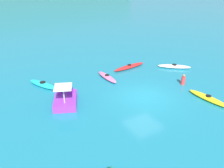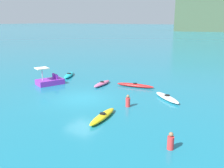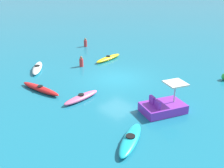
{
  "view_description": "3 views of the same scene",
  "coord_description": "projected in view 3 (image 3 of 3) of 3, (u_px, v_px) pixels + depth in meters",
  "views": [
    {
      "loc": [
        -9.46,
        -11.65,
        8.23
      ],
      "look_at": [
        -1.55,
        2.1,
        0.53
      ],
      "focal_mm": 37.34,
      "sensor_mm": 36.0,
      "label": 1
    },
    {
      "loc": [
        11.37,
        -14.62,
        5.99
      ],
      "look_at": [
        0.8,
        3.23,
        0.55
      ],
      "focal_mm": 39.52,
      "sensor_mm": 36.0,
      "label": 2
    },
    {
      "loc": [
        -12.9,
        13.8,
        7.56
      ],
      "look_at": [
        -1.36,
        1.98,
        0.55
      ],
      "focal_mm": 44.46,
      "sensor_mm": 36.0,
      "label": 3
    }
  ],
  "objects": [
    {
      "name": "kayak_yellow",
      "position": [
        108.0,
        58.0,
        24.3
      ],
      "size": [
        0.91,
        3.15,
        0.37
      ],
      "color": "yellow",
      "rests_on": "ground_plane"
    },
    {
      "name": "kayak_red",
      "position": [
        40.0,
        89.0,
        18.22
      ],
      "size": [
        3.55,
        0.98,
        0.37
      ],
      "color": "red",
      "rests_on": "ground_plane"
    },
    {
      "name": "ground_plane",
      "position": [
        118.0,
        78.0,
        20.35
      ],
      "size": [
        600.0,
        600.0,
        0.0
      ],
      "primitive_type": "plane",
      "color": "#19728C"
    },
    {
      "name": "kayak_pink",
      "position": [
        81.0,
        97.0,
        17.01
      ],
      "size": [
        0.7,
        2.71,
        0.37
      ],
      "color": "pink",
      "rests_on": "ground_plane"
    },
    {
      "name": "kayak_cyan",
      "position": [
        130.0,
        139.0,
        12.87
      ],
      "size": [
        1.92,
        2.95,
        0.37
      ],
      "color": "#19B7C6",
      "rests_on": "ground_plane"
    },
    {
      "name": "kayak_white",
      "position": [
        37.0,
        68.0,
        21.95
      ],
      "size": [
        2.76,
        2.42,
        0.37
      ],
      "color": "white",
      "rests_on": "ground_plane"
    },
    {
      "name": "pedal_boat_purple",
      "position": [
        163.0,
        106.0,
        15.53
      ],
      "size": [
        2.33,
        2.8,
        1.68
      ],
      "color": "purple",
      "rests_on": "ground_plane"
    },
    {
      "name": "person_near_shore",
      "position": [
        81.0,
        62.0,
        22.62
      ],
      "size": [
        0.45,
        0.45,
        0.88
      ],
      "color": "red",
      "rests_on": "ground_plane"
    },
    {
      "name": "person_by_kayaks",
      "position": [
        85.0,
        43.0,
        28.28
      ],
      "size": [
        0.45,
        0.45,
        0.88
      ],
      "color": "red",
      "rests_on": "ground_plane"
    }
  ]
}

